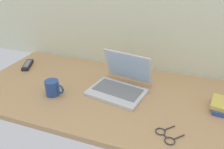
{
  "coord_description": "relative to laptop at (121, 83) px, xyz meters",
  "views": [
    {
      "loc": [
        0.38,
        -0.99,
        0.71
      ],
      "look_at": [
        0.03,
        0.0,
        0.15
      ],
      "focal_mm": 34.6,
      "sensor_mm": 36.0,
      "label": 1
    }
  ],
  "objects": [
    {
      "name": "coffee_mug",
      "position": [
        -0.34,
        -0.18,
        -0.0
      ],
      "size": [
        0.11,
        0.08,
        0.09
      ],
      "color": "#26478C",
      "rests_on": "desk"
    },
    {
      "name": "eyeglasses",
      "position": [
        0.3,
        -0.3,
        -0.04
      ],
      "size": [
        0.14,
        0.14,
        0.01
      ],
      "color": "#333338",
      "rests_on": "desk"
    },
    {
      "name": "laptop",
      "position": [
        0.0,
        0.0,
        0.0
      ],
      "size": [
        0.35,
        0.34,
        0.21
      ],
      "color": "silver",
      "rests_on": "desk"
    },
    {
      "name": "remote_control_near",
      "position": [
        -0.73,
        0.08,
        -0.03
      ],
      "size": [
        0.11,
        0.16,
        0.02
      ],
      "color": "black",
      "rests_on": "desk"
    },
    {
      "name": "desk",
      "position": [
        -0.06,
        -0.05,
        -0.06
      ],
      "size": [
        1.6,
        0.76,
        0.03
      ],
      "color": "tan",
      "rests_on": "ground"
    }
  ]
}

